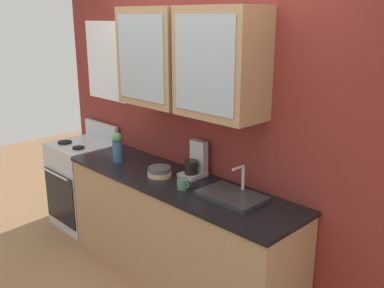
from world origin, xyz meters
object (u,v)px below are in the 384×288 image
at_px(cup_near_sink, 183,184).
at_px(vase, 117,147).
at_px(sink_faucet, 232,195).
at_px(coffee_maker, 195,163).
at_px(bowl_stack, 160,172).
at_px(stove_range, 84,184).

bearing_deg(cup_near_sink, vase, 178.71).
xyz_separation_m(sink_faucet, vase, (-1.24, -0.12, 0.12)).
xyz_separation_m(sink_faucet, cup_near_sink, (-0.37, -0.14, 0.02)).
distance_m(sink_faucet, coffee_maker, 0.53).
height_order(bowl_stack, vase, vase).
relative_size(sink_faucet, cup_near_sink, 4.16).
relative_size(stove_range, sink_faucet, 2.28).
xyz_separation_m(sink_faucet, coffee_maker, (-0.51, 0.13, 0.09)).
bearing_deg(vase, sink_faucet, 5.40).
relative_size(bowl_stack, cup_near_sink, 1.75).
relative_size(bowl_stack, coffee_maker, 0.69).
relative_size(vase, coffee_maker, 0.94).
relative_size(sink_faucet, coffee_maker, 1.63).
xyz_separation_m(stove_range, cup_near_sink, (1.61, -0.08, 0.48)).
distance_m(stove_range, vase, 0.95).
bearing_deg(vase, coffee_maker, 18.90).
height_order(bowl_stack, cup_near_sink, same).
height_order(vase, coffee_maker, coffee_maker).
relative_size(vase, cup_near_sink, 2.41).
bearing_deg(stove_range, coffee_maker, 7.30).
bearing_deg(bowl_stack, coffee_maker, 47.71).
height_order(stove_range, sink_faucet, sink_faucet).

